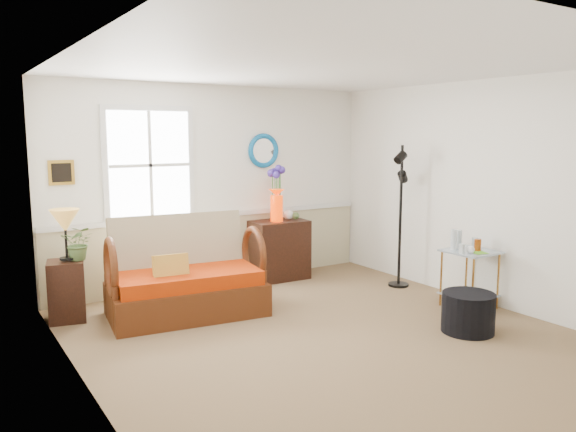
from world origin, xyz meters
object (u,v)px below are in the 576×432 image
loveseat (186,267)px  lamp_stand (67,291)px  ottoman (468,313)px  floor_lamp (400,217)px  side_table (469,279)px  cabinet (279,250)px

loveseat → lamp_stand: loveseat is taller
loveseat → ottoman: bearing=-35.8°
lamp_stand → floor_lamp: size_ratio=0.35×
loveseat → ottoman: (2.17, -2.05, -0.34)m
lamp_stand → floor_lamp: bearing=-13.0°
ottoman → side_table: bearing=39.1°
loveseat → lamp_stand: 1.27m
side_table → loveseat: bearing=152.0°
cabinet → loveseat: bearing=-152.6°
loveseat → ottoman: size_ratio=3.15×
ottoman → lamp_stand: bearing=142.3°
floor_lamp → side_table: bearing=-93.1°
side_table → ottoman: 0.87m
loveseat → side_table: (2.83, -1.51, -0.21)m
cabinet → side_table: 2.56m
lamp_stand → side_table: (3.98, -2.01, 0.01)m
lamp_stand → cabinet: cabinet is taller
loveseat → ottoman: 3.00m
lamp_stand → ottoman: (3.31, -2.56, -0.12)m
cabinet → floor_lamp: 1.70m
ottoman → cabinet: bearing=99.9°
floor_lamp → ottoman: bearing=-116.0°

